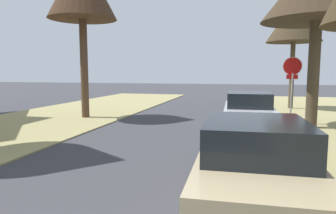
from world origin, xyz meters
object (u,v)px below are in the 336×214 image
object	(u,v)px
street_tree_right_far	(294,21)
parked_sedan_tan	(254,168)
stop_sign_far	(292,76)
parked_sedan_silver	(248,114)

from	to	relation	value
street_tree_right_far	parked_sedan_tan	xyz separation A→B (m)	(-2.71, -15.42, -4.75)
stop_sign_far	parked_sedan_tan	xyz separation A→B (m)	(-1.85, -9.20, -1.47)
parked_sedan_tan	street_tree_right_far	bearing A→B (deg)	80.02
stop_sign_far	street_tree_right_far	size ratio (longest dim) A/B	0.44
parked_sedan_silver	parked_sedan_tan	bearing A→B (deg)	-89.89
stop_sign_far	parked_sedan_tan	size ratio (longest dim) A/B	0.67
parked_sedan_silver	stop_sign_far	bearing A→B (deg)	49.17
street_tree_right_far	parked_sedan_silver	size ratio (longest dim) A/B	1.52
stop_sign_far	street_tree_right_far	bearing A→B (deg)	82.12
stop_sign_far	parked_sedan_tan	distance (m)	9.50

